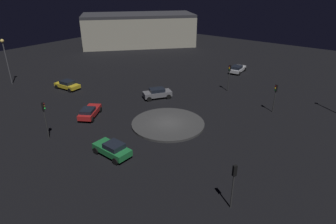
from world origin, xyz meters
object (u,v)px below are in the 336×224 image
car_red (89,112)px  car_yellow (67,85)px  car_green (112,149)px  traffic_light_northeast (234,178)px  traffic_light_west (229,73)px  streetlamp_south (5,53)px  car_grey (157,93)px  traffic_light_southeast (44,113)px  car_silver (238,69)px  traffic_light_northwest (275,93)px  store_building (139,30)px

car_red → car_yellow: bearing=36.9°
car_green → traffic_light_northeast: size_ratio=1.06×
traffic_light_west → streetlamp_south: 36.67m
car_green → car_yellow: 22.51m
car_yellow → car_green: bearing=-28.9°
car_grey → car_yellow: size_ratio=1.00×
traffic_light_west → traffic_light_southeast: 27.66m
car_grey → traffic_light_west: size_ratio=1.05×
car_yellow → streetlamp_south: bearing=-161.0°
car_grey → car_silver: (-19.59, 3.86, -0.07)m
car_red → car_green: car_green is taller
car_green → traffic_light_northwest: bearing=-112.3°
car_red → streetlamp_south: size_ratio=0.59×
car_green → car_yellow: bearing=-21.9°
streetlamp_south → traffic_light_northwest: bearing=111.8°
streetlamp_south → car_grey: bearing=112.9°
car_green → traffic_light_northeast: traffic_light_northeast is taller
car_green → traffic_light_northwest: traffic_light_northwest is taller
traffic_light_southeast → store_building: store_building is taller
car_grey → car_red: car_grey is taller
traffic_light_west → traffic_light_northeast: bearing=28.9°
car_green → traffic_light_southeast: 8.81m
traffic_light_southeast → car_grey: bearing=31.4°
car_green → car_yellow: car_green is taller
traffic_light_northeast → store_building: (-41.53, -48.02, 1.26)m
car_red → streetlamp_south: 21.66m
car_yellow → traffic_light_southeast: 16.79m
car_silver → car_green: 34.52m
car_grey → car_yellow: car_grey is taller
car_yellow → store_building: store_building is taller
car_red → car_silver: 30.75m
car_yellow → traffic_light_northwest: size_ratio=1.15×
car_red → car_silver: (-30.02, 6.67, 0.02)m
car_silver → streetlamp_south: (29.73, -27.84, 4.57)m
car_red → traffic_light_southeast: traffic_light_southeast is taller
car_red → car_yellow: (-4.65, -11.45, -0.00)m
store_building → traffic_light_southeast: bearing=73.5°
car_red → store_building: (-37.69, -26.02, 3.36)m
car_grey → car_yellow: (5.79, -14.26, -0.09)m
car_grey → car_green: car_grey is taller
car_red → traffic_light_northeast: bearing=-130.9°
car_green → store_building: bearing=-48.3°
streetlamp_south → traffic_light_southeast: bearing=73.0°
traffic_light_southeast → traffic_light_northeast: bearing=-45.1°
traffic_light_southeast → store_building: 51.72m
car_silver → traffic_light_southeast: (36.47, -5.75, 2.39)m
car_red → traffic_light_northwest: (-16.08, 18.36, 2.03)m
car_green → traffic_light_northwest: (-20.50, 9.20, 1.98)m
car_silver → traffic_light_northwest: size_ratio=1.20×
car_green → streetlamp_south: streetlamp_south is taller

